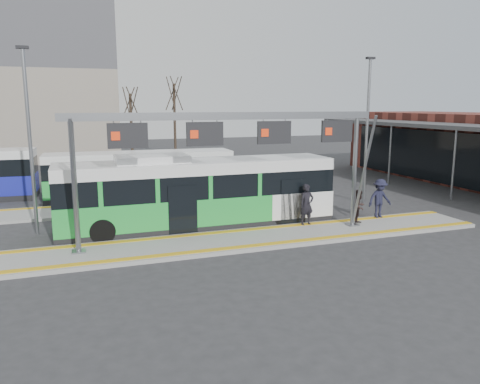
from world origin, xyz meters
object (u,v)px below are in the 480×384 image
object	(u,v)px
gantry	(233,138)
passenger_c	(380,199)
passenger_a	(307,205)
passenger_b	(359,207)
hero_bus	(198,194)

from	to	relation	value
gantry	passenger_c	world-z (taller)	gantry
passenger_a	passenger_b	bearing A→B (deg)	-18.95
gantry	passenger_b	size ratio (longest dim) A/B	8.11
passenger_b	hero_bus	bearing A→B (deg)	136.68
passenger_a	gantry	bearing A→B (deg)	-172.92
gantry	passenger_c	bearing A→B (deg)	6.13
hero_bus	passenger_a	distance (m)	5.05
passenger_a	passenger_c	xyz separation A→B (m)	(4.00, 0.00, 0.01)
gantry	passenger_c	distance (m)	8.54
passenger_a	passenger_c	size ratio (longest dim) A/B	0.99
passenger_a	hero_bus	bearing A→B (deg)	154.36
hero_bus	passenger_c	size ratio (longest dim) A/B	6.51
hero_bus	passenger_c	distance (m)	8.90
gantry	passenger_b	distance (m)	7.14
passenger_c	passenger_b	bearing A→B (deg)	-160.32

